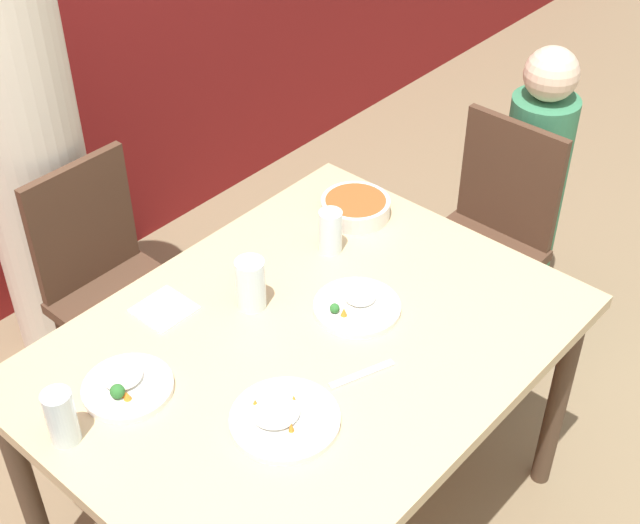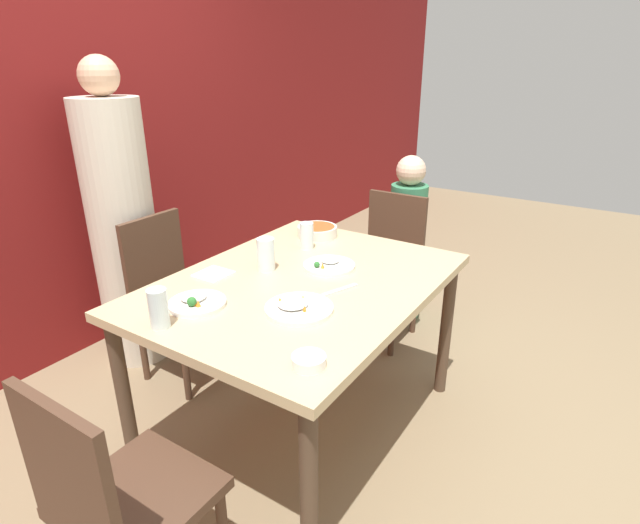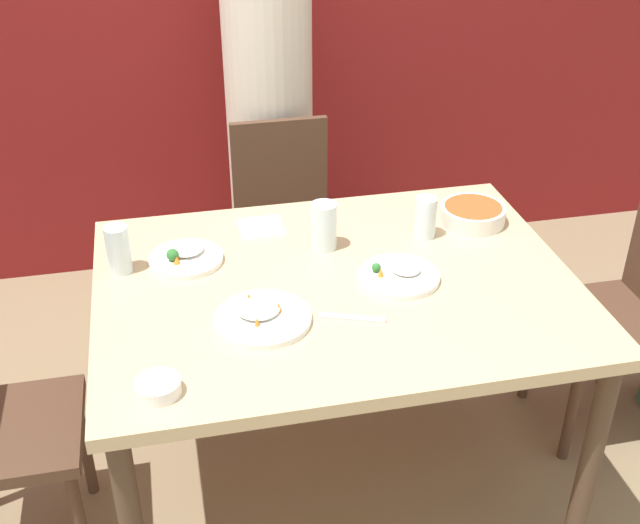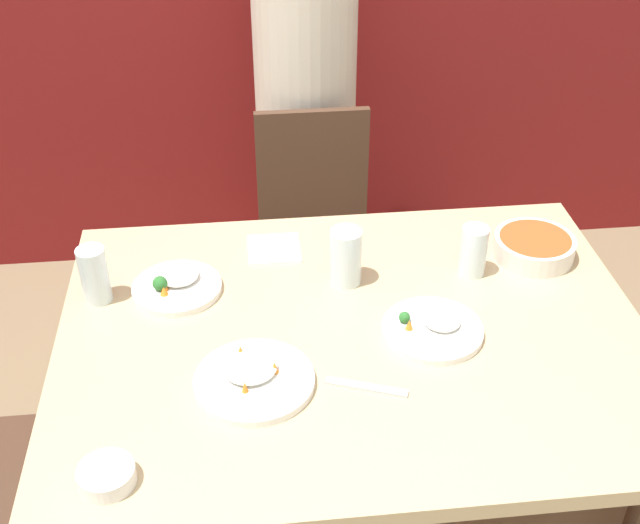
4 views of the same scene
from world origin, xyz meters
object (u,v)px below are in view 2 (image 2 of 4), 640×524
object	(u,v)px
chair_adult_spot	(172,293)
glass_water_tall	(266,254)
bowl_curry	(317,231)
plate_rice_adult	(329,265)
chair_child_spot	(387,262)
person_child	(406,244)
person_adult	(123,231)

from	to	relation	value
chair_adult_spot	glass_water_tall	bearing A→B (deg)	-89.42
bowl_curry	plate_rice_adult	distance (m)	0.44
chair_child_spot	plate_rice_adult	distance (m)	0.90
bowl_curry	person_child	bearing A→B (deg)	-12.72
bowl_curry	plate_rice_adult	xyz separation A→B (m)	(-0.33, -0.28, -0.02)
chair_adult_spot	bowl_curry	world-z (taller)	chair_adult_spot
person_child	bowl_curry	world-z (taller)	person_child
chair_child_spot	glass_water_tall	world-z (taller)	glass_water_tall
chair_child_spot	person_adult	world-z (taller)	person_adult
chair_adult_spot	chair_child_spot	xyz separation A→B (m)	(1.03, -0.78, 0.00)
chair_child_spot	chair_adult_spot	bearing A→B (deg)	-127.19
person_child	bowl_curry	distance (m)	0.87
chair_adult_spot	plate_rice_adult	bearing A→B (deg)	-78.35
person_child	bowl_curry	xyz separation A→B (m)	(-0.80, 0.18, 0.28)
chair_child_spot	bowl_curry	size ratio (longest dim) A/B	4.25
person_adult	bowl_curry	size ratio (longest dim) A/B	7.95
person_adult	bowl_curry	world-z (taller)	person_adult
chair_child_spot	plate_rice_adult	xyz separation A→B (m)	(-0.85, -0.10, 0.30)
chair_adult_spot	glass_water_tall	size ratio (longest dim) A/B	6.01
plate_rice_adult	glass_water_tall	size ratio (longest dim) A/B	1.58
person_adult	glass_water_tall	size ratio (longest dim) A/B	11.25
plate_rice_adult	person_child	bearing A→B (deg)	5.12
person_child	bowl_curry	size ratio (longest dim) A/B	5.22
person_adult	glass_water_tall	world-z (taller)	person_adult
chair_adult_spot	person_child	distance (m)	1.53
chair_adult_spot	person_adult	xyz separation A→B (m)	(-0.00, 0.35, 0.29)
chair_child_spot	person_child	size ratio (longest dim) A/B	0.81
bowl_curry	glass_water_tall	xyz separation A→B (m)	(-0.51, -0.06, 0.04)
person_child	plate_rice_adult	bearing A→B (deg)	-174.88
person_child	glass_water_tall	size ratio (longest dim) A/B	7.39
person_child	plate_rice_adult	distance (m)	1.17
bowl_curry	plate_rice_adult	world-z (taller)	bowl_curry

